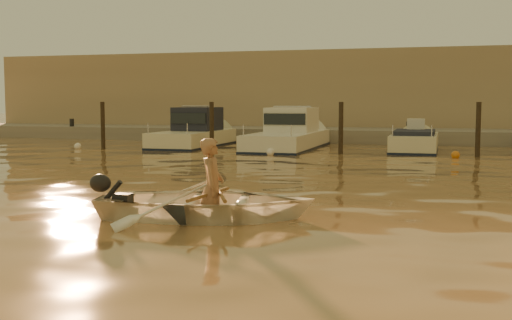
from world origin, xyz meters
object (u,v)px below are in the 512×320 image
(person, at_px, (212,187))
(waterfront_building, at_px, (381,95))
(moored_boat_3, at_px, (414,146))
(moored_boat_1, at_px, (193,132))
(dinghy, at_px, (206,203))
(moored_boat_2, at_px, (288,134))

(person, distance_m, waterfront_building, 27.52)
(moored_boat_3, xyz_separation_m, waterfront_building, (-2.47, 11.00, 2.17))
(person, distance_m, moored_boat_1, 17.92)
(moored_boat_1, distance_m, moored_boat_3, 9.70)
(moored_boat_3, distance_m, waterfront_building, 11.48)
(moored_boat_1, xyz_separation_m, waterfront_building, (7.22, 11.00, 1.77))
(dinghy, bearing_deg, person, -90.00)
(moored_boat_2, bearing_deg, moored_boat_3, 0.00)
(moored_boat_1, height_order, moored_boat_2, same)
(dinghy, height_order, moored_boat_1, moored_boat_1)
(dinghy, relative_size, waterfront_building, 0.08)
(person, bearing_deg, waterfront_building, -11.86)
(person, relative_size, moored_boat_1, 0.26)
(dinghy, relative_size, moored_boat_3, 0.72)
(moored_boat_1, height_order, moored_boat_3, moored_boat_1)
(moored_boat_3, bearing_deg, moored_boat_1, 180.00)
(dinghy, height_order, moored_boat_2, moored_boat_2)
(moored_boat_1, relative_size, moored_boat_3, 1.24)
(moored_boat_2, relative_size, waterfront_building, 0.17)
(waterfront_building, bearing_deg, moored_boat_2, -104.40)
(dinghy, distance_m, moored_boat_1, 17.90)
(moored_boat_3, bearing_deg, person, -99.01)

